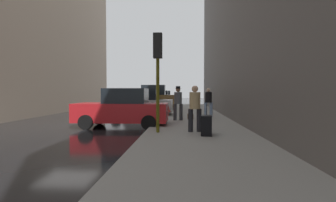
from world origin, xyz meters
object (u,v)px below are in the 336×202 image
parked_silver_sedan (141,104)px  duffel_bag (190,116)px  fire_hydrant (167,110)px  rolling_suitcase (207,125)px  parked_dark_green_sedan (162,98)px  traffic_light (158,61)px  parked_blue_sedan (158,99)px  pedestrian_in_tan_coat (195,106)px  parked_bronze_suv (152,99)px  pedestrian_with_beanie (178,101)px  pedestrian_in_jeans (208,101)px  parked_red_hatchback (123,109)px

parked_silver_sedan → duffel_bag: parked_silver_sedan is taller
fire_hydrant → rolling_suitcase: rolling_suitcase is taller
parked_dark_green_sedan → traffic_light: 25.82m
duffel_bag → parked_blue_sedan: bearing=101.9°
parked_dark_green_sedan → pedestrian_in_tan_coat: pedestrian_in_tan_coat is taller
parked_blue_sedan → pedestrian_in_tan_coat: 20.09m
parked_bronze_suv → rolling_suitcase: size_ratio=4.45×
traffic_light → pedestrian_with_beanie: size_ratio=2.03×
parked_silver_sedan → duffel_bag: size_ratio=9.66×
parked_silver_sedan → pedestrian_in_tan_coat: pedestrian_in_tan_coat is taller
pedestrian_in_jeans → fire_hydrant: bearing=172.5°
pedestrian_in_tan_coat → pedestrian_with_beanie: pedestrian_with_beanie is taller
traffic_light → pedestrian_in_tan_coat: size_ratio=2.11×
parked_dark_green_sedan → pedestrian_in_tan_coat: 25.68m
parked_bronze_suv → parked_blue_sedan: 6.05m
pedestrian_with_beanie → rolling_suitcase: pedestrian_with_beanie is taller
parked_red_hatchback → rolling_suitcase: size_ratio=4.04×
parked_blue_sedan → parked_dark_green_sedan: (-0.00, 5.65, 0.00)m
parked_red_hatchback → pedestrian_with_beanie: size_ratio=2.37×
parked_blue_sedan → parked_dark_green_sedan: size_ratio=0.99×
traffic_light → pedestrian_in_tan_coat: (1.36, 0.20, -1.65)m
fire_hydrant → pedestrian_in_tan_coat: bearing=-77.4°
pedestrian_in_jeans → parked_dark_green_sedan: bearing=102.4°
parked_silver_sedan → parked_red_hatchback: bearing=-90.0°
parked_bronze_suv → pedestrian_in_jeans: (4.30, -7.80, 0.07)m
pedestrian_in_tan_coat → duffel_bag: size_ratio=3.89×
parked_blue_sedan → pedestrian_in_jeans: size_ratio=2.47×
fire_hydrant → parked_red_hatchback: bearing=-113.9°
parked_red_hatchback → duffel_bag: parked_red_hatchback is taller
fire_hydrant → pedestrian_in_tan_coat: 6.50m
pedestrian_in_tan_coat → fire_hydrant: bearing=102.6°
pedestrian_in_jeans → pedestrian_with_beanie: bearing=-130.9°
pedestrian_in_jeans → pedestrian_with_beanie: pedestrian_with_beanie is taller
pedestrian_with_beanie → duffel_bag: pedestrian_with_beanie is taller
pedestrian_with_beanie → duffel_bag: 1.29m
pedestrian_with_beanie → pedestrian_in_jeans: bearing=49.1°
parked_red_hatchback → parked_bronze_suv: parked_bronze_suv is taller
parked_silver_sedan → fire_hydrant: parked_silver_sedan is taller
parked_dark_green_sedan → pedestrian_in_jeans: pedestrian_in_jeans is taller
parked_bronze_suv → parked_blue_sedan: (0.00, 6.05, -0.18)m
parked_dark_green_sedan → pedestrian_with_beanie: 21.69m
parked_silver_sedan → rolling_suitcase: size_ratio=4.09×
parked_dark_green_sedan → parked_blue_sedan: bearing=-90.0°
fire_hydrant → duffel_bag: fire_hydrant is taller
fire_hydrant → rolling_suitcase: (1.77, -7.09, -0.01)m
parked_red_hatchback → parked_dark_green_sedan: size_ratio=0.99×
parked_bronze_suv → pedestrian_in_jeans: 8.91m
parked_red_hatchback → parked_silver_sedan: same height
parked_silver_sedan → pedestrian_with_beanie: bearing=-54.8°
parked_blue_sedan → duffel_bag: (3.19, -15.19, -0.56)m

